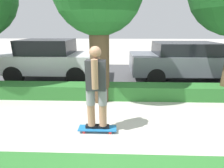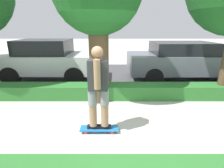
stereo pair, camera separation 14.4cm
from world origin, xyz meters
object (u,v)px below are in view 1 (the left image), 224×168
at_px(skateboard, 97,128).
at_px(skater_person, 96,87).
at_px(parked_car_front, 51,59).
at_px(parked_car_middle, 187,60).

xyz_separation_m(skateboard, skater_person, (0.00, 0.00, 0.94)).
bearing_deg(skateboard, skater_person, 26.57).
relative_size(skateboard, parked_car_front, 0.21).
xyz_separation_m(skateboard, parked_car_middle, (3.26, 3.96, 0.76)).
bearing_deg(parked_car_front, skater_person, -57.91).
height_order(skateboard, skater_person, skater_person).
distance_m(skateboard, parked_car_middle, 5.18).
bearing_deg(parked_car_middle, skater_person, -130.43).
relative_size(skater_person, parked_car_front, 0.44).
height_order(parked_car_front, parked_car_middle, parked_car_front).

